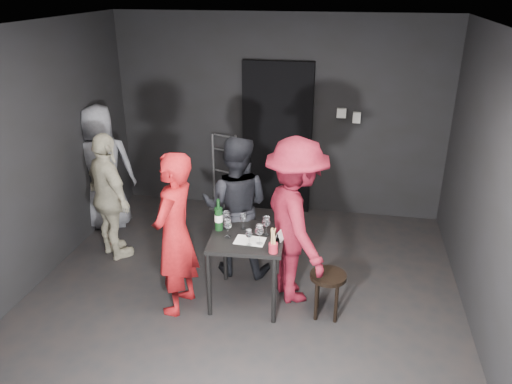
% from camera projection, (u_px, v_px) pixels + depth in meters
% --- Properties ---
extents(floor, '(4.50, 5.00, 0.02)m').
position_uv_depth(floor, '(238.00, 308.00, 5.07)').
color(floor, black).
rests_on(floor, ground).
extents(ceiling, '(4.50, 5.00, 0.02)m').
position_uv_depth(ceiling, '(234.00, 30.00, 4.00)').
color(ceiling, silver).
rests_on(ceiling, ground).
extents(wall_back, '(4.50, 0.04, 2.70)m').
position_uv_depth(wall_back, '(278.00, 116.00, 6.78)').
color(wall_back, black).
rests_on(wall_back, ground).
extents(wall_left, '(0.04, 5.00, 2.70)m').
position_uv_depth(wall_left, '(15.00, 169.00, 4.93)').
color(wall_left, black).
rests_on(wall_left, ground).
extents(wall_right, '(0.04, 5.00, 2.70)m').
position_uv_depth(wall_right, '(500.00, 205.00, 4.13)').
color(wall_right, black).
rests_on(wall_right, ground).
extents(doorway, '(0.95, 0.10, 2.10)m').
position_uv_depth(doorway, '(277.00, 139.00, 6.85)').
color(doorway, black).
rests_on(doorway, ground).
extents(wallbox_upper, '(0.12, 0.06, 0.12)m').
position_uv_depth(wallbox_upper, '(341.00, 113.00, 6.55)').
color(wallbox_upper, '#B7B7B2').
rests_on(wallbox_upper, wall_back).
extents(wallbox_lower, '(0.10, 0.06, 0.14)m').
position_uv_depth(wallbox_lower, '(357.00, 118.00, 6.53)').
color(wallbox_lower, '#B7B7B2').
rests_on(wallbox_lower, wall_back).
extents(hand_truck, '(0.37, 0.32, 1.10)m').
position_uv_depth(hand_truck, '(225.00, 195.00, 7.20)').
color(hand_truck, '#B2B2B7').
rests_on(hand_truck, floor).
extents(tasting_table, '(0.72, 0.72, 0.75)m').
position_uv_depth(tasting_table, '(248.00, 244.00, 4.95)').
color(tasting_table, black).
rests_on(tasting_table, floor).
extents(stool, '(0.35, 0.35, 0.47)m').
position_uv_depth(stool, '(328.00, 283.00, 4.82)').
color(stool, black).
rests_on(stool, floor).
extents(server_red, '(0.52, 0.72, 1.82)m').
position_uv_depth(server_red, '(174.00, 227.00, 4.74)').
color(server_red, '#A81317').
rests_on(server_red, floor).
extents(woman_black, '(0.83, 0.46, 1.68)m').
position_uv_depth(woman_black, '(236.00, 203.00, 5.41)').
color(woman_black, black).
rests_on(woman_black, floor).
extents(man_maroon, '(1.13, 1.41, 1.98)m').
position_uv_depth(man_maroon, '(296.00, 210.00, 4.89)').
color(man_maroon, maroon).
rests_on(man_maroon, floor).
extents(bystander_cream, '(0.98, 0.90, 1.54)m').
position_uv_depth(bystander_cream, '(109.00, 196.00, 5.73)').
color(bystander_cream, beige).
rests_on(bystander_cream, floor).
extents(bystander_grey, '(1.00, 0.77, 1.82)m').
position_uv_depth(bystander_grey, '(102.00, 162.00, 6.41)').
color(bystander_grey, slate).
rests_on(bystander_grey, floor).
extents(tasting_mat, '(0.30, 0.20, 0.00)m').
position_uv_depth(tasting_mat, '(250.00, 241.00, 4.81)').
color(tasting_mat, white).
rests_on(tasting_mat, tasting_table).
extents(wine_glass_a, '(0.10, 0.10, 0.21)m').
position_uv_depth(wine_glass_a, '(228.00, 227.00, 4.84)').
color(wine_glass_a, white).
rests_on(wine_glass_a, tasting_table).
extents(wine_glass_b, '(0.10, 0.10, 0.21)m').
position_uv_depth(wine_glass_b, '(227.00, 219.00, 5.01)').
color(wine_glass_b, white).
rests_on(wine_glass_b, tasting_table).
extents(wine_glass_c, '(0.08, 0.08, 0.18)m').
position_uv_depth(wine_glass_c, '(243.00, 221.00, 5.00)').
color(wine_glass_c, white).
rests_on(wine_glass_c, tasting_table).
extents(wine_glass_d, '(0.09, 0.09, 0.18)m').
position_uv_depth(wine_glass_d, '(249.00, 237.00, 4.70)').
color(wine_glass_d, white).
rests_on(wine_glass_d, tasting_table).
extents(wine_glass_e, '(0.09, 0.09, 0.22)m').
position_uv_depth(wine_glass_e, '(260.00, 233.00, 4.72)').
color(wine_glass_e, white).
rests_on(wine_glass_e, tasting_table).
extents(wine_glass_f, '(0.10, 0.10, 0.22)m').
position_uv_depth(wine_glass_f, '(266.00, 225.00, 4.88)').
color(wine_glass_f, white).
rests_on(wine_glass_f, tasting_table).
extents(wine_bottle, '(0.08, 0.08, 0.33)m').
position_uv_depth(wine_bottle, '(219.00, 218.00, 4.98)').
color(wine_bottle, black).
rests_on(wine_bottle, tasting_table).
extents(breadstick_cup, '(0.08, 0.08, 0.26)m').
position_uv_depth(breadstick_cup, '(273.00, 241.00, 4.56)').
color(breadstick_cup, maroon).
rests_on(breadstick_cup, tasting_table).
extents(reserved_card, '(0.11, 0.15, 0.10)m').
position_uv_depth(reserved_card, '(278.00, 235.00, 4.82)').
color(reserved_card, white).
rests_on(reserved_card, tasting_table).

